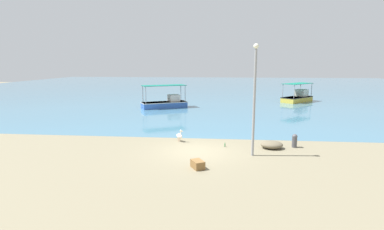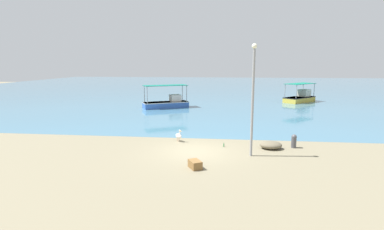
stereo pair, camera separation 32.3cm
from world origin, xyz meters
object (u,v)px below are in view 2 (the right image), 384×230
(lamp_post, at_px, (253,95))
(cargo_crate, at_px, (195,164))
(pelican, at_px, (179,136))
(glass_bottle, at_px, (224,145))
(fishing_boat_near_left, at_px, (167,103))
(mooring_bollard, at_px, (294,141))
(fishing_boat_center, at_px, (300,97))
(net_pile, at_px, (271,145))

(lamp_post, distance_m, cargo_crate, 4.81)
(pelican, bearing_deg, cargo_crate, -72.26)
(glass_bottle, bearing_deg, fishing_boat_near_left, 112.69)
(lamp_post, distance_m, mooring_bollard, 4.37)
(fishing_boat_center, bearing_deg, mooring_bollard, -104.11)
(pelican, xyz_separation_m, mooring_bollard, (7.03, -0.69, 0.06))
(lamp_post, bearing_deg, cargo_crate, -140.70)
(net_pile, bearing_deg, pelican, 169.72)
(fishing_boat_near_left, height_order, glass_bottle, fishing_boat_near_left)
(cargo_crate, bearing_deg, lamp_post, 39.30)
(fishing_boat_center, relative_size, pelican, 5.97)
(cargo_crate, height_order, glass_bottle, cargo_crate)
(fishing_boat_center, xyz_separation_m, mooring_bollard, (-5.64, -22.42, -0.18))
(lamp_post, bearing_deg, mooring_bollard, 35.29)
(fishing_boat_near_left, height_order, cargo_crate, fishing_boat_near_left)
(mooring_bollard, relative_size, net_pile, 0.63)
(fishing_boat_near_left, xyz_separation_m, cargo_crate, (5.20, -19.55, -0.40))
(fishing_boat_near_left, xyz_separation_m, mooring_bollard, (10.67, -15.36, -0.15))
(pelican, distance_m, glass_bottle, 3.07)
(fishing_boat_center, height_order, cargo_crate, fishing_boat_center)
(fishing_boat_center, relative_size, lamp_post, 0.80)
(mooring_bollard, bearing_deg, lamp_post, -144.71)
(mooring_bollard, relative_size, cargo_crate, 1.09)
(lamp_post, distance_m, net_pile, 3.71)
(pelican, distance_m, lamp_post, 5.88)
(lamp_post, relative_size, mooring_bollard, 7.32)
(pelican, xyz_separation_m, lamp_post, (4.37, -2.57, 2.97))
(net_pile, bearing_deg, fishing_boat_center, 72.86)
(mooring_bollard, relative_size, glass_bottle, 3.02)
(pelican, distance_m, net_pile, 5.75)
(mooring_bollard, distance_m, glass_bottle, 4.16)
(fishing_boat_center, xyz_separation_m, pelican, (-12.67, -21.73, -0.24))
(lamp_post, height_order, mooring_bollard, lamp_post)
(fishing_boat_center, bearing_deg, pelican, -120.24)
(lamp_post, xyz_separation_m, mooring_bollard, (2.66, 1.88, -2.91))
(lamp_post, relative_size, cargo_crate, 8.00)
(net_pile, xyz_separation_m, cargo_crate, (-4.09, -3.85, -0.03))
(fishing_boat_near_left, relative_size, glass_bottle, 19.59)
(pelican, height_order, mooring_bollard, mooring_bollard)
(fishing_boat_near_left, xyz_separation_m, fishing_boat_center, (16.31, 7.06, 0.03))
(fishing_boat_near_left, distance_m, pelican, 15.12)
(pelican, relative_size, glass_bottle, 2.96)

